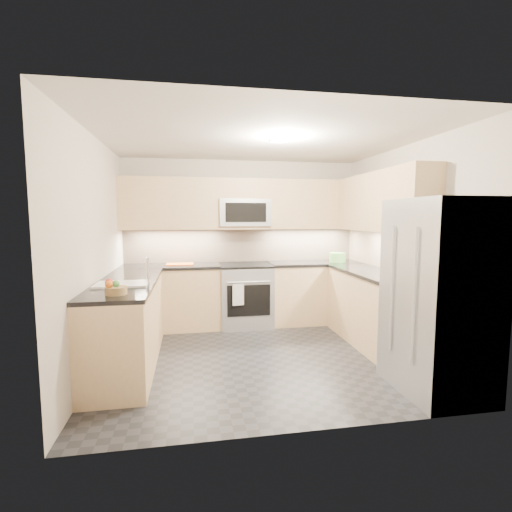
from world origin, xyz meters
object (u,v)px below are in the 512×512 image
Objects in this scene: gas_range at (245,295)px; fruit_basket at (116,291)px; cutting_board at (180,264)px; refrigerator at (439,297)px; utensil_bowl at (337,257)px; microwave at (244,213)px.

fruit_basket is (-1.47, -2.00, 0.52)m from gas_range.
refrigerator is at bearing -45.88° from cutting_board.
refrigerator is 3.46m from cutting_board.
fruit_basket is at bearing -103.75° from cutting_board.
refrigerator reaches higher than cutting_board.
utensil_bowl is 3.49m from fruit_basket.
microwave reaches higher than utensil_bowl.
cutting_board reaches higher than gas_range.
fruit_basket is (-2.90, -1.94, -0.04)m from utensil_bowl.
refrigerator reaches higher than gas_range.
refrigerator is at bearing -89.61° from utensil_bowl.
utensil_bowl is at bearing -2.14° from gas_range.
microwave is 2.68m from fruit_basket.
utensil_bowl is 0.64× the size of cutting_board.
refrigerator is 9.47× the size of fruit_basket.
gas_range is at bearing -3.66° from cutting_board.
utensil_bowl is (-0.02, 2.37, 0.11)m from refrigerator.
cutting_board is 2.06× the size of fruit_basket.
cutting_board is 2.12m from fruit_basket.
fruit_basket is (-0.50, -2.06, 0.03)m from cutting_board.
microwave is 1.60m from utensil_bowl.
refrigerator is 2.37m from utensil_bowl.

